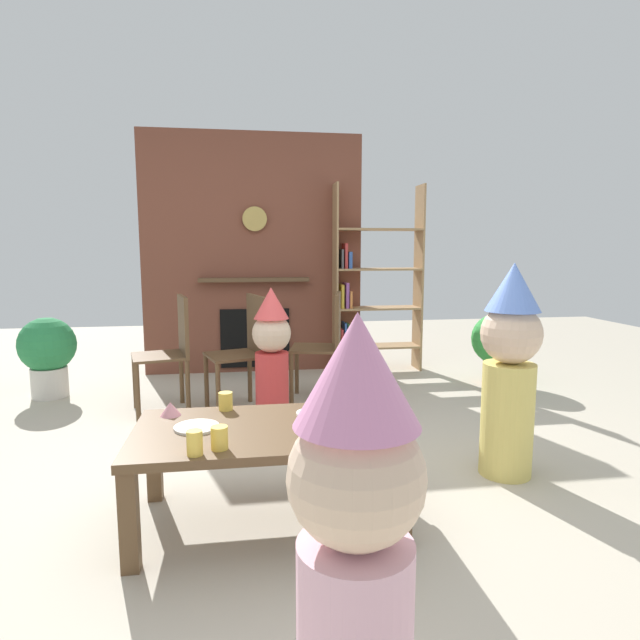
{
  "coord_description": "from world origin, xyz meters",
  "views": [
    {
      "loc": [
        -0.33,
        -2.81,
        1.26
      ],
      "look_at": [
        0.15,
        0.4,
        0.82
      ],
      "focal_mm": 29.34,
      "sensor_mm": 36.0,
      "label": 1
    }
  ],
  "objects_px": {
    "child_in_pink": "(510,365)",
    "dining_chair_middle": "(246,345)",
    "coffee_table": "(267,441)",
    "dining_chair_right": "(327,340)",
    "bookshelf": "(371,286)",
    "dining_chair_left": "(172,346)",
    "paper_cup_near_right": "(226,401)",
    "child_with_cone_hat": "(355,546)",
    "child_by_the_chairs": "(272,353)",
    "birthday_cake_slice": "(170,409)",
    "paper_cup_near_left": "(195,443)",
    "paper_plate_front": "(314,413)",
    "paper_plate_rear": "(197,427)",
    "potted_plant_short": "(48,352)",
    "paper_cup_center": "(387,426)",
    "paper_cup_far_left": "(219,438)",
    "potted_plant_tall": "(497,343)"
  },
  "relations": [
    {
      "from": "paper_cup_center",
      "to": "child_by_the_chairs",
      "type": "bearing_deg",
      "value": 104.91
    },
    {
      "from": "child_in_pink",
      "to": "dining_chair_left",
      "type": "bearing_deg",
      "value": -49.93
    },
    {
      "from": "paper_cup_center",
      "to": "potted_plant_tall",
      "type": "height_order",
      "value": "potted_plant_tall"
    },
    {
      "from": "paper_cup_near_left",
      "to": "dining_chair_right",
      "type": "distance_m",
      "value": 2.35
    },
    {
      "from": "potted_plant_short",
      "to": "potted_plant_tall",
      "type": "bearing_deg",
      "value": -2.51
    },
    {
      "from": "paper_cup_near_left",
      "to": "dining_chair_left",
      "type": "distance_m",
      "value": 2.11
    },
    {
      "from": "paper_plate_rear",
      "to": "potted_plant_short",
      "type": "bearing_deg",
      "value": 121.62
    },
    {
      "from": "child_in_pink",
      "to": "dining_chair_right",
      "type": "distance_m",
      "value": 1.75
    },
    {
      "from": "child_with_cone_hat",
      "to": "child_in_pink",
      "type": "xyz_separation_m",
      "value": [
        1.21,
        1.55,
        0.03
      ]
    },
    {
      "from": "dining_chair_right",
      "to": "dining_chair_middle",
      "type": "bearing_deg",
      "value": 25.55
    },
    {
      "from": "paper_plate_front",
      "to": "child_in_pink",
      "type": "relative_size",
      "value": 0.14
    },
    {
      "from": "birthday_cake_slice",
      "to": "dining_chair_middle",
      "type": "height_order",
      "value": "dining_chair_middle"
    },
    {
      "from": "dining_chair_middle",
      "to": "dining_chair_right",
      "type": "relative_size",
      "value": 1.0
    },
    {
      "from": "paper_cup_near_left",
      "to": "paper_cup_center",
      "type": "bearing_deg",
      "value": 6.54
    },
    {
      "from": "paper_cup_far_left",
      "to": "dining_chair_left",
      "type": "bearing_deg",
      "value": 102.3
    },
    {
      "from": "bookshelf",
      "to": "coffee_table",
      "type": "distance_m",
      "value": 3.19
    },
    {
      "from": "child_with_cone_hat",
      "to": "potted_plant_tall",
      "type": "xyz_separation_m",
      "value": [
        2.09,
        3.39,
        -0.2
      ]
    },
    {
      "from": "paper_cup_near_left",
      "to": "paper_cup_far_left",
      "type": "height_order",
      "value": "paper_cup_near_left"
    },
    {
      "from": "birthday_cake_slice",
      "to": "child_in_pink",
      "type": "bearing_deg",
      "value": 2.87
    },
    {
      "from": "coffee_table",
      "to": "paper_plate_front",
      "type": "xyz_separation_m",
      "value": [
        0.24,
        0.14,
        0.07
      ]
    },
    {
      "from": "paper_cup_near_left",
      "to": "potted_plant_short",
      "type": "height_order",
      "value": "potted_plant_short"
    },
    {
      "from": "paper_cup_far_left",
      "to": "birthday_cake_slice",
      "type": "distance_m",
      "value": 0.53
    },
    {
      "from": "paper_plate_rear",
      "to": "dining_chair_middle",
      "type": "bearing_deg",
      "value": 82.23
    },
    {
      "from": "child_by_the_chairs",
      "to": "potted_plant_short",
      "type": "height_order",
      "value": "child_by_the_chairs"
    },
    {
      "from": "potted_plant_tall",
      "to": "paper_cup_center",
      "type": "bearing_deg",
      "value": -126.08
    },
    {
      "from": "birthday_cake_slice",
      "to": "dining_chair_right",
      "type": "distance_m",
      "value": 1.96
    },
    {
      "from": "paper_cup_center",
      "to": "paper_plate_front",
      "type": "relative_size",
      "value": 0.56
    },
    {
      "from": "birthday_cake_slice",
      "to": "dining_chair_middle",
      "type": "bearing_deg",
      "value": 76.12
    },
    {
      "from": "paper_cup_near_right",
      "to": "coffee_table",
      "type": "bearing_deg",
      "value": -56.08
    },
    {
      "from": "coffee_table",
      "to": "dining_chair_left",
      "type": "height_order",
      "value": "dining_chair_left"
    },
    {
      "from": "paper_cup_far_left",
      "to": "child_by_the_chairs",
      "type": "distance_m",
      "value": 1.61
    },
    {
      "from": "paper_cup_far_left",
      "to": "child_in_pink",
      "type": "xyz_separation_m",
      "value": [
        1.55,
        0.56,
        0.12
      ]
    },
    {
      "from": "coffee_table",
      "to": "child_by_the_chairs",
      "type": "height_order",
      "value": "child_by_the_chairs"
    },
    {
      "from": "paper_cup_near_right",
      "to": "child_with_cone_hat",
      "type": "height_order",
      "value": "child_with_cone_hat"
    },
    {
      "from": "bookshelf",
      "to": "dining_chair_left",
      "type": "xyz_separation_m",
      "value": [
        -1.86,
        -1.12,
        -0.37
      ]
    },
    {
      "from": "paper_plate_rear",
      "to": "dining_chair_right",
      "type": "relative_size",
      "value": 0.22
    },
    {
      "from": "paper_cup_near_right",
      "to": "child_with_cone_hat",
      "type": "relative_size",
      "value": 0.08
    },
    {
      "from": "paper_cup_near_right",
      "to": "dining_chair_middle",
      "type": "relative_size",
      "value": 0.1
    },
    {
      "from": "paper_cup_center",
      "to": "potted_plant_short",
      "type": "xyz_separation_m",
      "value": [
        -2.25,
        2.53,
        -0.11
      ]
    },
    {
      "from": "coffee_table",
      "to": "dining_chair_left",
      "type": "relative_size",
      "value": 1.33
    },
    {
      "from": "potted_plant_tall",
      "to": "child_with_cone_hat",
      "type": "bearing_deg",
      "value": -121.62
    },
    {
      "from": "child_by_the_chairs",
      "to": "potted_plant_short",
      "type": "distance_m",
      "value": 2.09
    },
    {
      "from": "birthday_cake_slice",
      "to": "child_by_the_chairs",
      "type": "relative_size",
      "value": 0.1
    },
    {
      "from": "paper_plate_front",
      "to": "dining_chair_middle",
      "type": "xyz_separation_m",
      "value": [
        -0.31,
        1.6,
        0.05
      ]
    },
    {
      "from": "dining_chair_left",
      "to": "potted_plant_short",
      "type": "height_order",
      "value": "dining_chair_left"
    },
    {
      "from": "dining_chair_left",
      "to": "potted_plant_tall",
      "type": "relative_size",
      "value": 1.35
    },
    {
      "from": "coffee_table",
      "to": "dining_chair_right",
      "type": "xyz_separation_m",
      "value": [
        0.59,
        1.89,
        0.12
      ]
    },
    {
      "from": "paper_cup_center",
      "to": "potted_plant_short",
      "type": "relative_size",
      "value": 0.13
    },
    {
      "from": "child_in_pink",
      "to": "dining_chair_middle",
      "type": "bearing_deg",
      "value": -58.36
    },
    {
      "from": "paper_cup_near_right",
      "to": "paper_cup_center",
      "type": "bearing_deg",
      "value": -34.24
    }
  ]
}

